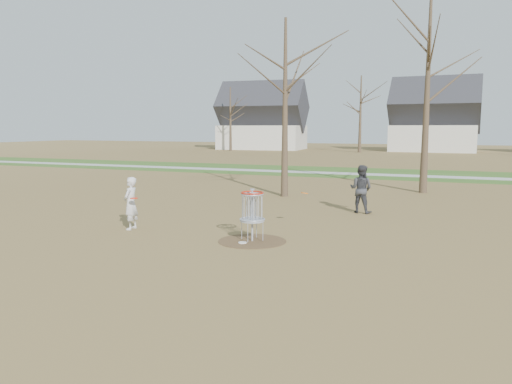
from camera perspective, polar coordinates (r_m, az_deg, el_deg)
ground at (r=13.16m, az=-0.43°, el=-5.64°), size 160.00×160.00×0.00m
green_band at (r=33.34m, az=13.50°, el=2.10°), size 160.00×8.00×0.01m
footpath at (r=32.36m, az=13.23°, el=1.97°), size 160.00×1.50×0.01m
dirt_circle at (r=13.16m, az=-0.43°, el=-5.62°), size 1.80×1.80×0.01m
player_standing at (r=14.99m, az=-14.13°, el=-1.27°), size 0.44×0.61×1.54m
player_throwing at (r=17.74m, az=11.91°, el=0.34°), size 0.91×0.77×1.68m
disc_grounded at (r=12.92m, az=-1.55°, el=-5.80°), size 0.22×0.22×0.02m
discs_in_play at (r=14.51m, az=-3.55°, el=-0.39°), size 4.53×2.68×0.10m
disc_golf_basket at (r=12.98m, az=-0.44°, el=-1.71°), size 0.64×0.64×1.35m
bare_trees at (r=47.80m, az=18.54°, el=9.88°), size 52.62×44.98×9.00m
houses_row at (r=64.41m, az=21.70°, el=7.38°), size 56.51×10.01×7.26m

